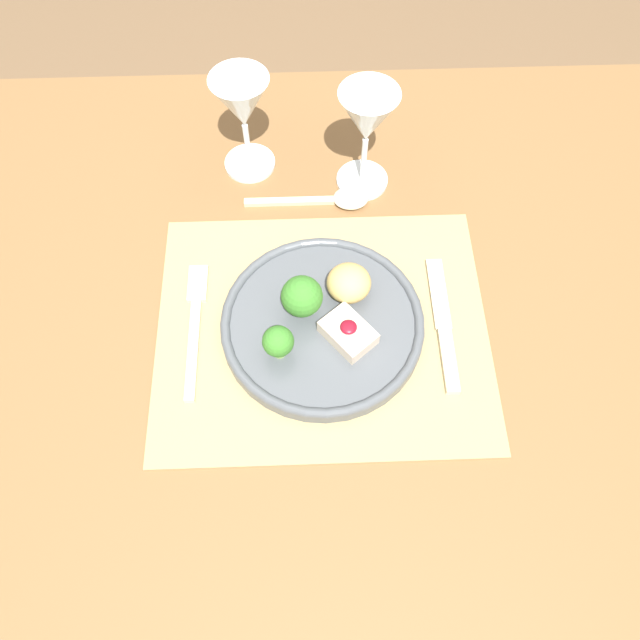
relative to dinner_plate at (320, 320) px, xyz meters
name	(u,v)px	position (x,y,z in m)	size (l,w,h in m)	color
ground_plane	(321,484)	(0.00, 0.00, -0.76)	(8.00, 8.00, 0.00)	brown
dining_table	(322,359)	(0.00, 0.00, -0.10)	(1.57, 0.93, 0.74)	brown
placemat	(322,328)	(0.00, 0.00, -0.02)	(0.40, 0.34, 0.00)	#9E895B
dinner_plate	(320,320)	(0.00, 0.00, 0.00)	(0.25, 0.25, 0.08)	#4C5156
fork	(195,320)	(-0.15, 0.01, -0.01)	(0.02, 0.19, 0.01)	beige
knife	(444,332)	(0.15, -0.01, -0.01)	(0.02, 0.19, 0.01)	beige
spoon	(336,199)	(0.03, 0.20, -0.01)	(0.17, 0.04, 0.01)	beige
wine_glass_near	(367,122)	(0.07, 0.23, 0.09)	(0.08, 0.08, 0.15)	white
wine_glass_far	(242,108)	(-0.09, 0.27, 0.08)	(0.08, 0.08, 0.15)	white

